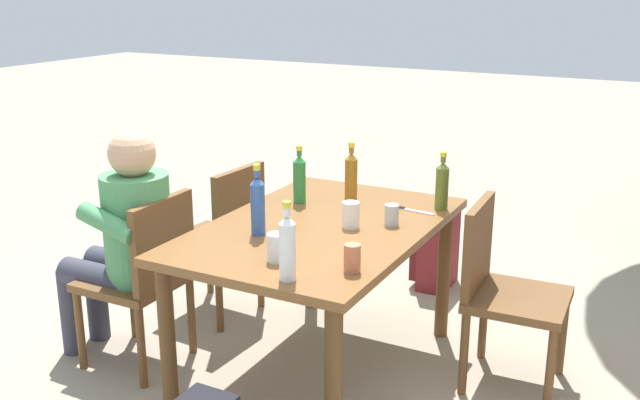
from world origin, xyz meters
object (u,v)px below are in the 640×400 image
chair_far_left (501,285)px  bottle_amber (351,177)px  cup_white (351,215)px  dining_table (320,245)px  bottle_olive (442,185)px  cup_steel (392,215)px  bottle_blue (258,204)px  bottle_green (299,178)px  chair_near_left (223,233)px  bottle_clear (287,246)px  table_knife (408,210)px  person_in_white_shirt (126,236)px  backpack_by_near_side (436,251)px  chair_near_right (146,272)px  cup_glass (277,247)px  cup_terracotta (352,258)px

chair_far_left → bottle_amber: size_ratio=2.82×
chair_far_left → cup_white: 0.77m
dining_table → bottle_olive: 0.68m
bottle_olive → cup_steel: bottle_olive is taller
bottle_blue → chair_far_left: bearing=120.3°
dining_table → cup_white: 0.21m
bottle_green → cup_white: (0.23, 0.39, -0.07)m
dining_table → bottle_green: bearing=-136.0°
dining_table → chair_near_left: (-0.32, -0.78, -0.17)m
bottle_clear → table_knife: bottle_clear is taller
person_in_white_shirt → backpack_by_near_side: (-1.59, 1.03, -0.43)m
bottle_green → chair_near_left: bearing=-96.1°
chair_near_right → bottle_clear: 1.09m
bottle_green → backpack_by_near_side: bottle_green is taller
chair_far_left → cup_white: bearing=-65.9°
person_in_white_shirt → backpack_by_near_side: person_in_white_shirt is taller
cup_glass → table_knife: cup_glass is taller
chair_near_left → cup_white: 1.01m
bottle_blue → cup_glass: bottle_blue is taller
person_in_white_shirt → bottle_amber: 1.14m
dining_table → bottle_green: bottle_green is taller
chair_near_right → cup_white: 1.03m
bottle_olive → cup_glass: size_ratio=2.50×
cup_terracotta → table_knife: bearing=-173.6°
chair_near_right → cup_terracotta: bearing=84.2°
dining_table → chair_far_left: size_ratio=1.66×
dining_table → bottle_blue: bearing=-37.6°
dining_table → chair_near_left: size_ratio=1.66×
dining_table → chair_far_left: chair_far_left is taller
table_knife → dining_table: bearing=-34.9°
cup_terracotta → backpack_by_near_side: bearing=-172.4°
chair_far_left → chair_near_left: bearing=-90.0°
bottle_amber → cup_glass: bearing=5.8°
chair_near_left → bottle_olive: bottle_olive is taller
chair_near_right → chair_near_left: (-0.64, -0.00, 0.00)m
bottle_olive → backpack_by_near_side: bottle_olive is taller
chair_near_left → table_knife: (-0.08, 1.05, 0.27)m
bottle_green → bottle_blue: size_ratio=0.92×
cup_steel → table_knife: 0.25m
chair_near_left → bottle_clear: 1.41m
bottle_clear → cup_glass: bearing=-137.1°
table_knife → chair_near_left: bearing=-85.8°
chair_far_left → cup_glass: (0.80, -0.72, 0.32)m
bottle_green → bottle_amber: bottle_amber is taller
bottle_clear → table_knife: 1.03m
bottle_clear → table_knife: size_ratio=1.28×
cup_terracotta → person_in_white_shirt: bearing=-95.3°
dining_table → cup_white: (-0.04, 0.14, 0.16)m
chair_far_left → backpack_by_near_side: 1.16m
cup_steel → bottle_olive: bearing=160.4°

